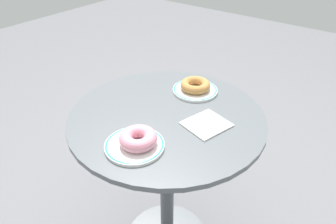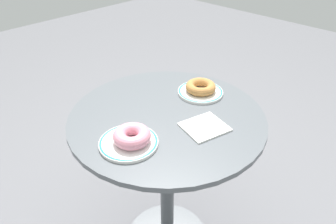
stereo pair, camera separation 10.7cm
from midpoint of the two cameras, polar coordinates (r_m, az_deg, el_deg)
cafe_table at (r=1.22m, az=2.37°, el=-9.56°), size 0.68×0.68×0.71m
plate_left at (r=0.95m, az=-3.97°, el=-5.65°), size 0.18×0.18×0.01m
plate_right at (r=1.21m, az=8.41°, el=3.57°), size 0.17×0.17×0.01m
donut_pink_frosted at (r=0.93m, az=-3.31°, el=-4.47°), size 0.15×0.15×0.04m
donut_old_fashioned at (r=1.20m, az=8.49°, el=4.47°), size 0.13×0.13×0.03m
paper_napkin at (r=1.03m, az=9.60°, el=-2.79°), size 0.16×0.15×0.01m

